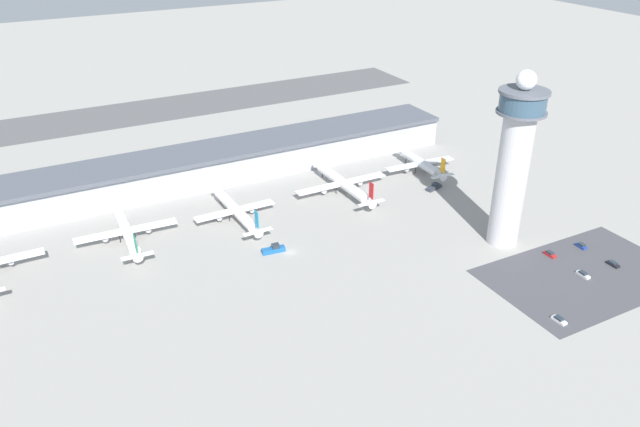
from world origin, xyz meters
The scene contains 16 objects.
ground_plane centered at (0.00, 0.00, 0.00)m, with size 1000.00×1000.00×0.00m, color gray.
terminal_building centered at (0.00, 70.00, 7.10)m, with size 213.56×25.00×14.01m.
runway_strip centered at (0.00, 176.59, 0.00)m, with size 320.34×44.00×0.01m, color #515154.
control_tower centered at (69.54, -28.38, 31.42)m, with size 16.12×16.12×61.27m.
parking_lot_surface centered at (77.80, -57.52, 0.00)m, with size 64.00×40.00×0.01m, color #424247.
airplane_gate_bravo centered at (-47.33, 33.87, 4.20)m, with size 35.74×40.81×12.17m.
airplane_gate_charlie centered at (-7.50, 31.09, 3.97)m, with size 31.55×41.48×12.19m.
airplane_gate_delta centered at (39.77, 32.97, 4.23)m, with size 40.70×44.77×12.89m.
airplane_gate_echo centered at (80.19, 34.59, 4.39)m, with size 33.31×34.38×12.56m.
service_truck_catering centered at (75.04, 17.88, 0.87)m, with size 8.19×4.59×2.51m.
service_truck_fuel centered at (-4.78, 2.71, 1.04)m, with size 8.33×3.33×2.99m.
car_yellow_taxi centered at (51.98, -71.35, 0.52)m, with size 2.07×4.62×1.35m.
car_maroon_suv centered at (77.26, -57.68, 0.53)m, with size 2.00×4.77×1.36m.
car_navy_sedan centered at (91.06, -57.87, 0.52)m, with size 1.91×4.32×1.35m.
car_blue_compact centered at (77.27, -43.57, 0.61)m, with size 1.92×4.29×1.57m.
car_green_van centered at (91.02, -44.67, 0.61)m, with size 2.02×4.14×1.56m.
Camera 1 is at (-77.03, -167.11, 110.67)m, focal length 35.00 mm.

